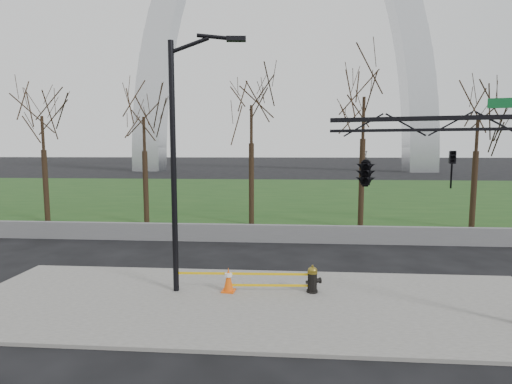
# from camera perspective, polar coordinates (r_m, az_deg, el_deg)

# --- Properties ---
(ground) EXTENTS (500.00, 500.00, 0.00)m
(ground) POSITION_cam_1_polar(r_m,az_deg,el_deg) (12.25, 0.41, -16.19)
(ground) COLOR black
(ground) RESTS_ON ground
(sidewalk) EXTENTS (18.00, 6.00, 0.10)m
(sidewalk) POSITION_cam_1_polar(r_m,az_deg,el_deg) (12.23, 0.41, -15.97)
(sidewalk) COLOR slate
(sidewalk) RESTS_ON ground
(grass_strip) EXTENTS (120.00, 40.00, 0.06)m
(grass_strip) POSITION_cam_1_polar(r_m,az_deg,el_deg) (41.57, 3.19, -0.25)
(grass_strip) COLOR #1B3F17
(grass_strip) RESTS_ON ground
(guardrail) EXTENTS (60.00, 0.30, 0.90)m
(guardrail) POSITION_cam_1_polar(r_m,az_deg,el_deg) (19.77, 1.98, -6.13)
(guardrail) COLOR #59595B
(guardrail) RESTS_ON ground
(gateway_arch) EXTENTS (66.00, 6.00, 65.00)m
(gateway_arch) POSITION_cam_1_polar(r_m,az_deg,el_deg) (90.69, 3.91, 24.02)
(gateway_arch) COLOR #BBBEC2
(gateway_arch) RESTS_ON ground
(tree_row) EXTENTS (36.85, 4.00, 8.34)m
(tree_row) POSITION_cam_1_polar(r_m,az_deg,el_deg) (23.91, -8.66, 4.91)
(tree_row) COLOR black
(tree_row) RESTS_ON ground
(fire_hydrant) EXTENTS (0.56, 0.36, 0.90)m
(fire_hydrant) POSITION_cam_1_polar(r_m,az_deg,el_deg) (12.88, 8.37, -12.68)
(fire_hydrant) COLOR black
(fire_hydrant) RESTS_ON sidewalk
(traffic_cone) EXTENTS (0.45, 0.45, 0.80)m
(traffic_cone) POSITION_cam_1_polar(r_m,az_deg,el_deg) (12.84, -4.08, -12.76)
(traffic_cone) COLOR #EA540C
(traffic_cone) RESTS_ON sidewalk
(street_light) EXTENTS (2.39, 0.42, 8.21)m
(street_light) POSITION_cam_1_polar(r_m,az_deg,el_deg) (12.44, -11.09, 6.22)
(street_light) COLOR black
(street_light) RESTS_ON ground
(traffic_signal_mast) EXTENTS (5.03, 2.54, 6.00)m
(traffic_signal_mast) POSITION_cam_1_polar(r_m,az_deg,el_deg) (11.26, 19.76, 3.20)
(traffic_signal_mast) COLOR black
(traffic_signal_mast) RESTS_ON ground
(caution_tape) EXTENTS (4.42, 0.19, 0.45)m
(caution_tape) POSITION_cam_1_polar(r_m,az_deg,el_deg) (12.79, -0.32, -12.59)
(caution_tape) COLOR #E9B60C
(caution_tape) RESTS_ON ground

